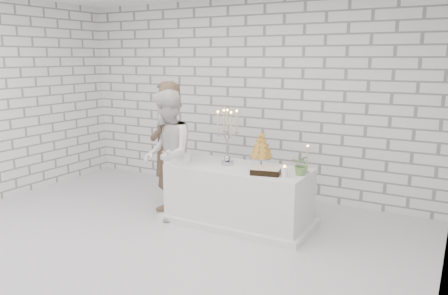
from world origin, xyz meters
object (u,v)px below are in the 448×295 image
groom (166,146)px  croquembouche (261,150)px  bride (167,155)px  cake_table (239,195)px  candelabra (227,137)px

groom → croquembouche: 1.44m
bride → croquembouche: size_ratio=3.69×
cake_table → bride: size_ratio=1.05×
groom → candelabra: (0.97, 0.01, 0.21)m
candelabra → croquembouche: candelabra is taller
bride → croquembouche: 1.25m
groom → candelabra: groom is taller
groom → candelabra: bearing=70.6°
bride → candelabra: bride is taller
cake_table → groom: groom is taller
cake_table → groom: size_ratio=1.00×
candelabra → bride: bearing=-156.2°
groom → croquembouche: groom is taller
bride → candelabra: size_ratio=2.36×
cake_table → bride: bride is taller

